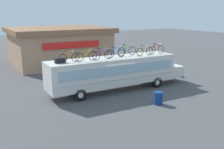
{
  "coord_description": "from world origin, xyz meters",
  "views": [
    {
      "loc": [
        -10.43,
        -18.23,
        6.45
      ],
      "look_at": [
        -0.11,
        0.0,
        1.4
      ],
      "focal_mm": 42.06,
      "sensor_mm": 36.0,
      "label": 1
    }
  ],
  "objects_px": {
    "luggage_bag_1": "(60,61)",
    "rooftop_bicycle_6": "(145,51)",
    "rooftop_bicycle_4": "(116,53)",
    "rooftop_bicycle_1": "(69,57)",
    "rooftop_bicycle_3": "(102,55)",
    "rooftop_bicycle_7": "(157,49)",
    "bus": "(116,71)",
    "rooftop_bicycle_5": "(127,51)",
    "trash_bin": "(158,98)",
    "rooftop_bicycle_2": "(86,56)"
  },
  "relations": [
    {
      "from": "rooftop_bicycle_5",
      "to": "rooftop_bicycle_6",
      "type": "height_order",
      "value": "rooftop_bicycle_5"
    },
    {
      "from": "rooftop_bicycle_1",
      "to": "trash_bin",
      "type": "height_order",
      "value": "rooftop_bicycle_1"
    },
    {
      "from": "rooftop_bicycle_1",
      "to": "rooftop_bicycle_6",
      "type": "relative_size",
      "value": 0.96
    },
    {
      "from": "rooftop_bicycle_3",
      "to": "trash_bin",
      "type": "bearing_deg",
      "value": -60.86
    },
    {
      "from": "bus",
      "to": "luggage_bag_1",
      "type": "xyz_separation_m",
      "value": [
        -4.8,
        -0.08,
        1.31
      ]
    },
    {
      "from": "luggage_bag_1",
      "to": "rooftop_bicycle_1",
      "type": "xyz_separation_m",
      "value": [
        0.72,
        0.02,
        0.18
      ]
    },
    {
      "from": "rooftop_bicycle_7",
      "to": "rooftop_bicycle_5",
      "type": "bearing_deg",
      "value": 170.28
    },
    {
      "from": "luggage_bag_1",
      "to": "trash_bin",
      "type": "xyz_separation_m",
      "value": [
        5.64,
        -4.37,
        -2.52
      ]
    },
    {
      "from": "rooftop_bicycle_2",
      "to": "trash_bin",
      "type": "height_order",
      "value": "rooftop_bicycle_2"
    },
    {
      "from": "bus",
      "to": "rooftop_bicycle_1",
      "type": "bearing_deg",
      "value": -179.15
    },
    {
      "from": "rooftop_bicycle_4",
      "to": "rooftop_bicycle_5",
      "type": "distance_m",
      "value": 1.36
    },
    {
      "from": "rooftop_bicycle_4",
      "to": "rooftop_bicycle_6",
      "type": "xyz_separation_m",
      "value": [
        2.66,
        -0.32,
        0.01
      ]
    },
    {
      "from": "bus",
      "to": "rooftop_bicycle_7",
      "type": "relative_size",
      "value": 7.41
    },
    {
      "from": "bus",
      "to": "luggage_bag_1",
      "type": "distance_m",
      "value": 4.98
    },
    {
      "from": "rooftop_bicycle_4",
      "to": "rooftop_bicycle_1",
      "type": "bearing_deg",
      "value": -179.66
    },
    {
      "from": "luggage_bag_1",
      "to": "rooftop_bicycle_7",
      "type": "relative_size",
      "value": 0.44
    },
    {
      "from": "rooftop_bicycle_3",
      "to": "rooftop_bicycle_4",
      "type": "height_order",
      "value": "rooftop_bicycle_3"
    },
    {
      "from": "rooftop_bicycle_7",
      "to": "trash_bin",
      "type": "distance_m",
      "value": 6.0
    },
    {
      "from": "rooftop_bicycle_2",
      "to": "rooftop_bicycle_7",
      "type": "relative_size",
      "value": 1.06
    },
    {
      "from": "rooftop_bicycle_3",
      "to": "rooftop_bicycle_5",
      "type": "relative_size",
      "value": 0.94
    },
    {
      "from": "luggage_bag_1",
      "to": "rooftop_bicycle_3",
      "type": "distance_m",
      "value": 3.35
    },
    {
      "from": "bus",
      "to": "rooftop_bicycle_3",
      "type": "distance_m",
      "value": 2.13
    },
    {
      "from": "rooftop_bicycle_2",
      "to": "rooftop_bicycle_4",
      "type": "relative_size",
      "value": 1.06
    },
    {
      "from": "luggage_bag_1",
      "to": "rooftop_bicycle_6",
      "type": "distance_m",
      "value": 7.39
    },
    {
      "from": "rooftop_bicycle_1",
      "to": "rooftop_bicycle_5",
      "type": "relative_size",
      "value": 0.88
    },
    {
      "from": "rooftop_bicycle_3",
      "to": "rooftop_bicycle_7",
      "type": "relative_size",
      "value": 1.01
    },
    {
      "from": "luggage_bag_1",
      "to": "rooftop_bicycle_6",
      "type": "height_order",
      "value": "rooftop_bicycle_6"
    },
    {
      "from": "rooftop_bicycle_3",
      "to": "bus",
      "type": "bearing_deg",
      "value": 12.1
    },
    {
      "from": "bus",
      "to": "rooftop_bicycle_2",
      "type": "bearing_deg",
      "value": -174.86
    },
    {
      "from": "rooftop_bicycle_7",
      "to": "rooftop_bicycle_2",
      "type": "bearing_deg",
      "value": -179.17
    },
    {
      "from": "trash_bin",
      "to": "rooftop_bicycle_4",
      "type": "bearing_deg",
      "value": 101.79
    },
    {
      "from": "bus",
      "to": "rooftop_bicycle_4",
      "type": "xyz_separation_m",
      "value": [
        -0.08,
        -0.04,
        1.5
      ]
    },
    {
      "from": "rooftop_bicycle_4",
      "to": "trash_bin",
      "type": "xyz_separation_m",
      "value": [
        0.92,
        -4.41,
        -2.71
      ]
    },
    {
      "from": "rooftop_bicycle_6",
      "to": "trash_bin",
      "type": "xyz_separation_m",
      "value": [
        -1.74,
        -4.09,
        -2.72
      ]
    },
    {
      "from": "luggage_bag_1",
      "to": "rooftop_bicycle_3",
      "type": "xyz_separation_m",
      "value": [
        3.33,
        -0.23,
        0.2
      ]
    },
    {
      "from": "rooftop_bicycle_1",
      "to": "rooftop_bicycle_3",
      "type": "distance_m",
      "value": 2.62
    },
    {
      "from": "luggage_bag_1",
      "to": "bus",
      "type": "bearing_deg",
      "value": 0.97
    },
    {
      "from": "rooftop_bicycle_1",
      "to": "rooftop_bicycle_4",
      "type": "bearing_deg",
      "value": 0.34
    },
    {
      "from": "rooftop_bicycle_1",
      "to": "trash_bin",
      "type": "xyz_separation_m",
      "value": [
        4.92,
        -4.39,
        -2.7
      ]
    },
    {
      "from": "rooftop_bicycle_3",
      "to": "trash_bin",
      "type": "height_order",
      "value": "rooftop_bicycle_3"
    },
    {
      "from": "rooftop_bicycle_4",
      "to": "rooftop_bicycle_6",
      "type": "height_order",
      "value": "rooftop_bicycle_6"
    },
    {
      "from": "rooftop_bicycle_1",
      "to": "rooftop_bicycle_6",
      "type": "bearing_deg",
      "value": -2.52
    },
    {
      "from": "bus",
      "to": "rooftop_bicycle_4",
      "type": "relative_size",
      "value": 7.4
    },
    {
      "from": "rooftop_bicycle_1",
      "to": "rooftop_bicycle_5",
      "type": "xyz_separation_m",
      "value": [
        5.31,
        0.39,
        0.04
      ]
    },
    {
      "from": "rooftop_bicycle_1",
      "to": "rooftop_bicycle_6",
      "type": "xyz_separation_m",
      "value": [
        6.66,
        -0.29,
        0.02
      ]
    },
    {
      "from": "trash_bin",
      "to": "bus",
      "type": "bearing_deg",
      "value": 100.7
    },
    {
      "from": "luggage_bag_1",
      "to": "rooftop_bicycle_6",
      "type": "xyz_separation_m",
      "value": [
        7.38,
        -0.27,
        0.2
      ]
    },
    {
      "from": "rooftop_bicycle_6",
      "to": "rooftop_bicycle_1",
      "type": "bearing_deg",
      "value": 177.48
    },
    {
      "from": "trash_bin",
      "to": "rooftop_bicycle_2",
      "type": "bearing_deg",
      "value": 130.94
    },
    {
      "from": "rooftop_bicycle_1",
      "to": "rooftop_bicycle_4",
      "type": "distance_m",
      "value": 4.0
    }
  ]
}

